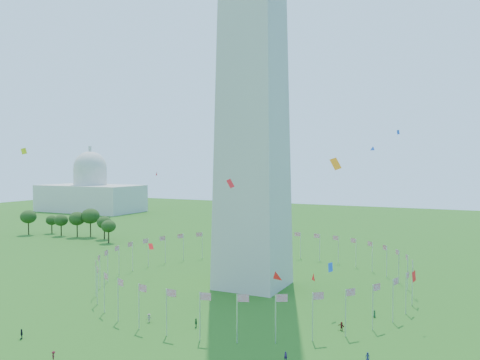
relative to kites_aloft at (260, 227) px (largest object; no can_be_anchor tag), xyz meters
name	(u,v)px	position (x,y,z in m)	size (l,w,h in m)	color
ground	(133,355)	(-12.52, -25.57, -19.54)	(600.00, 600.00, 0.00)	#1E5413
flag_ring	(253,269)	(-12.52, 24.43, -15.04)	(80.24, 80.24, 9.00)	silver
capitol_building	(90,178)	(-192.52, 154.43, 3.46)	(70.00, 35.00, 46.00)	beige
crowd	(133,347)	(-13.35, -24.62, -18.65)	(105.10, 68.65, 2.04)	#272727
kites_aloft	(260,227)	(0.00, 0.00, 0.00)	(96.44, 60.50, 35.83)	red
tree_line_west	(74,225)	(-117.87, 65.57, -14.17)	(54.94, 15.78, 12.54)	#2A4F1A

